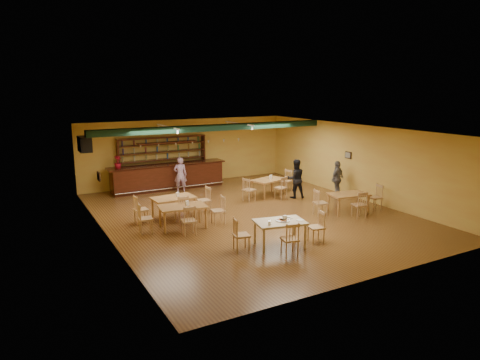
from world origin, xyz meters
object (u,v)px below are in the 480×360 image
dining_table_a (174,207)px  dining_table_d (348,203)px  bar_counter (168,177)px  patron_bar (180,175)px  dining_table_b (268,187)px  patron_right_a (295,179)px  near_table (280,234)px  dining_table_c (183,217)px

dining_table_a → dining_table_d: size_ratio=1.04×
bar_counter → patron_bar: bearing=-72.0°
dining_table_b → dining_table_d: (1.24, -3.45, -0.01)m
patron_bar → patron_right_a: patron_right_a is taller
bar_counter → near_table: (0.38, -8.30, -0.19)m
dining_table_a → dining_table_c: bearing=-99.6°
patron_right_a → dining_table_b: bearing=-28.7°
dining_table_d → near_table: near_table is taller
dining_table_d → patron_right_a: 2.73m
bar_counter → dining_table_d: bearing=-55.9°
bar_counter → dining_table_a: bar_counter is taller
dining_table_c → dining_table_a: bearing=89.9°
dining_table_a → near_table: 4.44m
bar_counter → near_table: bar_counter is taller
dining_table_a → dining_table_b: size_ratio=1.02×
dining_table_a → patron_bar: (1.55, 3.36, 0.40)m
dining_table_b → patron_right_a: (0.80, -0.80, 0.44)m
bar_counter → patron_bar: patron_bar is taller
dining_table_a → patron_right_a: bearing=-0.4°
near_table → dining_table_a: bearing=123.3°
dining_table_c → dining_table_b: bearing=32.6°
patron_right_a → near_table: bearing=66.0°
bar_counter → near_table: 8.31m
dining_table_a → dining_table_d: 6.27m
bar_counter → dining_table_d: 8.02m
dining_table_a → dining_table_b: dining_table_a is taller
dining_table_b → near_table: (-2.86, -5.12, 0.02)m
patron_bar → patron_right_a: (3.78, -3.16, 0.03)m
dining_table_c → near_table: bearing=-50.7°
dining_table_a → patron_right_a: patron_right_a is taller
bar_counter → dining_table_a: size_ratio=3.62×
dining_table_b → patron_right_a: bearing=-61.6°
dining_table_d → patron_right_a: patron_right_a is taller
dining_table_c → dining_table_d: 6.04m
bar_counter → patron_bar: size_ratio=3.43×
dining_table_b → patron_right_a: size_ratio=0.89×
near_table → dining_table_b: bearing=72.1°
dining_table_b → dining_table_c: (-4.68, -2.26, 0.02)m
dining_table_d → patron_right_a: bearing=108.9°
dining_table_a → patron_bar: size_ratio=0.95×
dining_table_d → patron_bar: (-4.22, 5.81, 0.42)m
dining_table_c → bar_counter: bearing=82.1°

